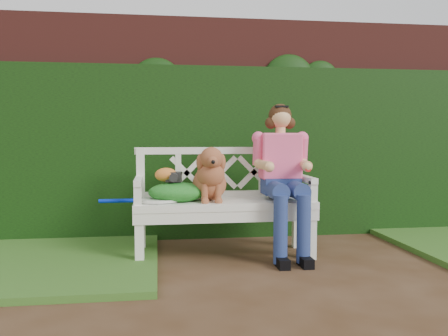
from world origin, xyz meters
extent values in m
plane|color=#3C2412|center=(0.00, 0.00, 0.00)|extent=(60.00, 60.00, 0.00)
cube|color=maroon|center=(0.00, 1.90, 1.10)|extent=(10.00, 0.30, 2.20)
cube|color=#15400C|center=(0.00, 1.68, 0.85)|extent=(10.00, 0.18, 1.70)
cube|color=#262626|center=(-0.96, 0.88, 0.68)|extent=(0.14, 0.11, 0.08)
ellipsoid|color=orange|center=(-1.02, 0.89, 0.70)|extent=(0.22, 0.19, 0.12)
camera|label=1|loc=(-1.09, -3.03, 1.03)|focal=38.00mm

